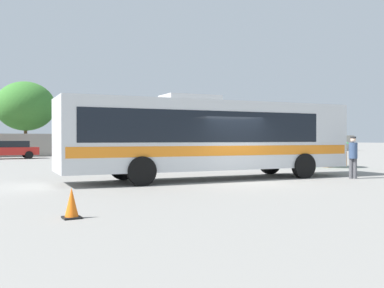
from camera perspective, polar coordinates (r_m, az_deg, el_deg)
ground_plane at (r=25.52m, az=-6.78°, el=-3.04°), size 300.00×300.00×0.00m
perimeter_wall at (r=43.79m, az=-16.29°, el=-0.12°), size 80.00×0.30×2.13m
coach_bus_silver_orange at (r=17.77m, az=2.02°, el=1.19°), size 12.32×3.50×3.38m
attendant_by_bus_door at (r=19.29m, az=20.25°, el=-1.31°), size 0.49×0.49×1.75m
vendor_umbrella_near_gate_green at (r=26.53m, az=17.20°, el=0.76°), size 2.47×2.47×2.07m
parked_car_second_red at (r=39.11m, az=-22.50°, el=-0.64°), size 4.29×1.99×1.48m
parked_car_third_dark_blue at (r=40.16m, az=-13.79°, el=-0.58°), size 4.14×2.11×1.48m
parked_car_rightmost_silver at (r=42.50m, az=-6.73°, el=-0.49°), size 4.52×2.03×1.47m
roadside_tree_midleft at (r=46.21m, az=-20.89°, el=4.62°), size 5.69×5.69×7.29m
roadside_tree_midright at (r=51.62m, az=-5.53°, el=3.46°), size 5.04×5.04×6.31m
traffic_cone_on_apron at (r=9.47m, az=-15.42°, el=-7.50°), size 0.36×0.36×0.64m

